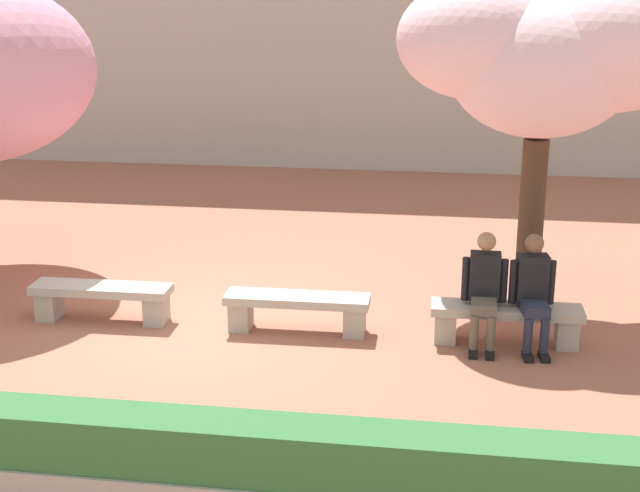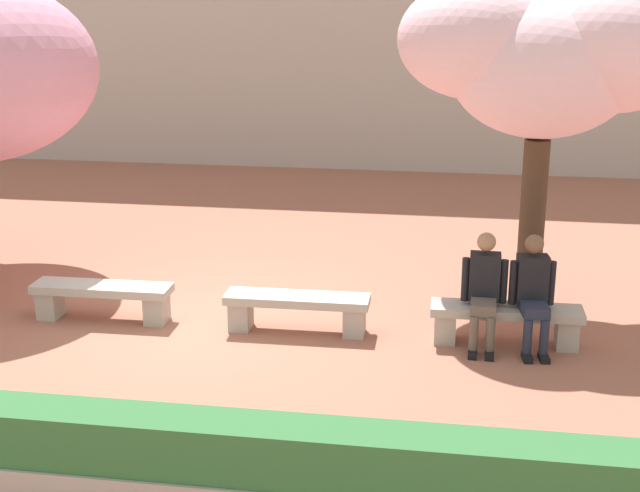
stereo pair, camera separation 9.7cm
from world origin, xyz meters
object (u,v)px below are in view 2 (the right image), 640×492
(person_seated_right, at_px, (533,289))
(cherry_tree_main, at_px, (546,54))
(stone_bench_near_west, at_px, (102,296))
(person_seated_left, at_px, (484,286))
(stone_bench_center, at_px, (297,307))
(stone_bench_near_east, at_px, (506,319))

(person_seated_right, distance_m, cherry_tree_main, 2.85)
(stone_bench_near_west, xyz_separation_m, person_seated_left, (4.53, -0.05, 0.40))
(person_seated_right, bearing_deg, cherry_tree_main, 86.58)
(stone_bench_near_west, bearing_deg, cherry_tree_main, 15.53)
(stone_bench_near_west, height_order, cherry_tree_main, cherry_tree_main)
(stone_bench_center, distance_m, stone_bench_near_east, 2.40)
(stone_bench_center, bearing_deg, person_seated_right, -1.14)
(person_seated_right, bearing_deg, stone_bench_near_west, 179.40)
(stone_bench_near_west, distance_m, stone_bench_center, 2.40)
(person_seated_left, xyz_separation_m, cherry_tree_main, (0.62, 1.49, 2.43))
(person_seated_left, relative_size, person_seated_right, 1.00)
(stone_bench_near_east, height_order, person_seated_left, person_seated_left)
(stone_bench_near_east, xyz_separation_m, person_seated_right, (0.27, -0.05, 0.40))
(stone_bench_near_east, height_order, cherry_tree_main, cherry_tree_main)
(stone_bench_center, bearing_deg, cherry_tree_main, 27.46)
(stone_bench_near_east, relative_size, person_seated_right, 1.32)
(person_seated_left, bearing_deg, stone_bench_near_east, 11.53)
(stone_bench_near_west, height_order, stone_bench_near_east, same)
(stone_bench_near_west, distance_m, person_seated_right, 5.08)
(stone_bench_near_west, xyz_separation_m, person_seated_right, (5.06, -0.05, 0.40))
(stone_bench_near_west, relative_size, stone_bench_center, 1.00)
(stone_bench_near_west, height_order, stone_bench_center, same)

